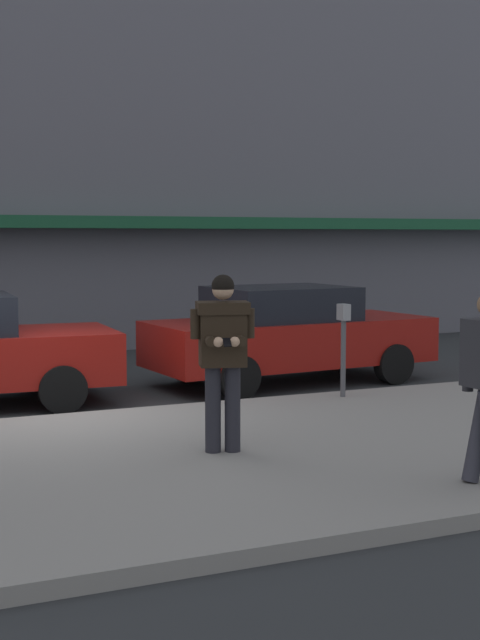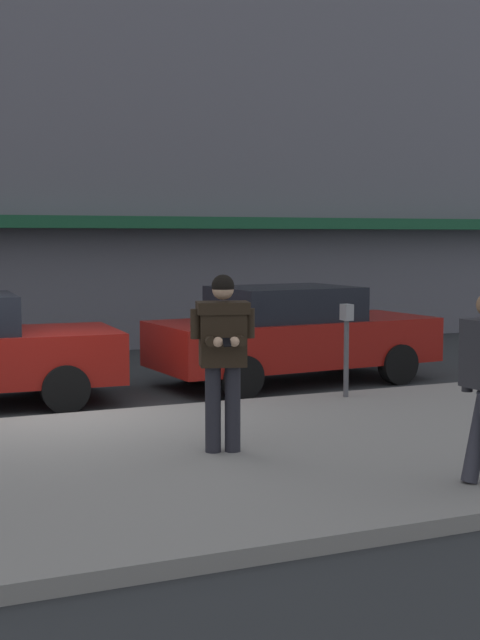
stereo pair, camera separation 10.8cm
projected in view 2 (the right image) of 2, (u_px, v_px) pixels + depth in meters
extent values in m
plane|color=#2B2D30|center=(51.00, 422.00, 11.18)|extent=(80.00, 80.00, 0.00)
cube|color=gray|center=(207.00, 461.00, 8.95)|extent=(32.00, 5.30, 0.14)
cube|color=silver|center=(127.00, 415.00, 11.61)|extent=(28.00, 0.12, 0.01)
cube|color=slate|center=(12.00, 39.00, 18.74)|extent=(28.00, 4.00, 12.95)
cube|color=#195133|center=(37.00, 222.00, 16.95)|extent=(26.60, 0.70, 0.24)
cylinder|color=black|center=(46.00, 370.00, 13.33)|extent=(0.65, 0.25, 0.64)
cylinder|color=black|center=(65.00, 389.00, 11.74)|extent=(0.65, 0.25, 0.64)
cube|color=maroon|center=(294.00, 341.00, 14.07)|extent=(4.63, 2.17, 0.70)
cube|color=black|center=(285.00, 303.00, 13.93)|extent=(2.19, 1.80, 0.52)
cylinder|color=black|center=(337.00, 352.00, 15.51)|extent=(0.66, 0.27, 0.64)
cylinder|color=black|center=(398.00, 364.00, 14.00)|extent=(0.66, 0.27, 0.64)
cylinder|color=black|center=(192.00, 362.00, 14.22)|extent=(0.66, 0.27, 0.64)
cylinder|color=black|center=(241.00, 377.00, 12.71)|extent=(0.66, 0.27, 0.64)
cylinder|color=#23232B|center=(233.00, 409.00, 9.03)|extent=(0.16, 0.16, 0.88)
cylinder|color=#23232B|center=(213.00, 409.00, 9.00)|extent=(0.16, 0.16, 0.88)
cube|color=black|center=(223.00, 334.00, 8.94)|extent=(0.52, 0.41, 0.64)
cube|color=black|center=(223.00, 308.00, 8.92)|extent=(0.59, 0.47, 0.12)
cylinder|color=black|center=(249.00, 323.00, 8.97)|extent=(0.11, 0.11, 0.30)
cylinder|color=black|center=(239.00, 340.00, 8.81)|extent=(0.18, 0.32, 0.10)
sphere|color=tan|center=(234.00, 342.00, 8.66)|extent=(0.10, 0.10, 0.10)
cylinder|color=black|center=(196.00, 324.00, 8.90)|extent=(0.11, 0.11, 0.30)
cylinder|color=black|center=(210.00, 340.00, 8.77)|extent=(0.18, 0.32, 0.10)
sphere|color=tan|center=(218.00, 342.00, 8.64)|extent=(0.10, 0.10, 0.10)
cube|color=black|center=(227.00, 342.00, 8.61)|extent=(0.11, 0.16, 0.07)
sphere|color=tan|center=(223.00, 289.00, 8.87)|extent=(0.22, 0.22, 0.22)
sphere|color=black|center=(223.00, 286.00, 8.87)|extent=(0.23, 0.23, 0.23)
cylinder|color=#33333D|center=(478.00, 434.00, 7.90)|extent=(0.33, 0.16, 0.87)
cylinder|color=#2D2D33|center=(468.00, 360.00, 7.99)|extent=(0.10, 0.10, 0.58)
cylinder|color=#4C4C51|center=(346.00, 359.00, 12.10)|extent=(0.07, 0.07, 1.05)
cube|color=gray|center=(347.00, 312.00, 12.04)|extent=(0.12, 0.18, 0.22)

